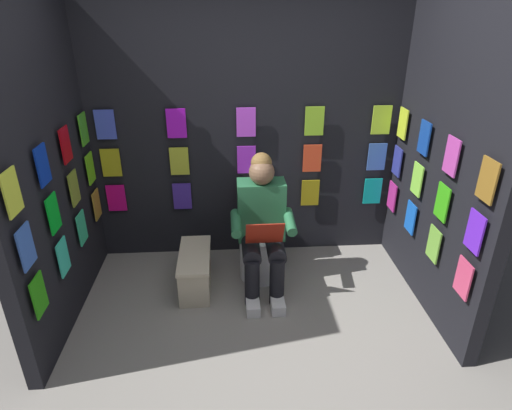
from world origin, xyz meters
name	(u,v)px	position (x,y,z in m)	size (l,w,h in m)	color
ground_plane	(259,378)	(0.00, 0.00, 0.00)	(30.00, 30.00, 0.00)	gray
display_wall_back	(246,134)	(0.00, -1.72, 1.20)	(2.91, 0.14, 2.40)	black
display_wall_left	(445,163)	(-1.45, -0.84, 1.19)	(0.14, 1.67, 2.40)	black
display_wall_right	(46,172)	(1.45, -0.84, 1.19)	(0.14, 1.67, 2.40)	black
toilet	(260,240)	(-0.10, -1.28, 0.33)	(0.41, 0.55, 0.77)	white
person_reading	(262,225)	(-0.10, -1.05, 0.60)	(0.53, 0.68, 1.19)	#286B42
comic_longbox_near	(195,270)	(0.48, -1.06, 0.17)	(0.27, 0.63, 0.34)	beige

